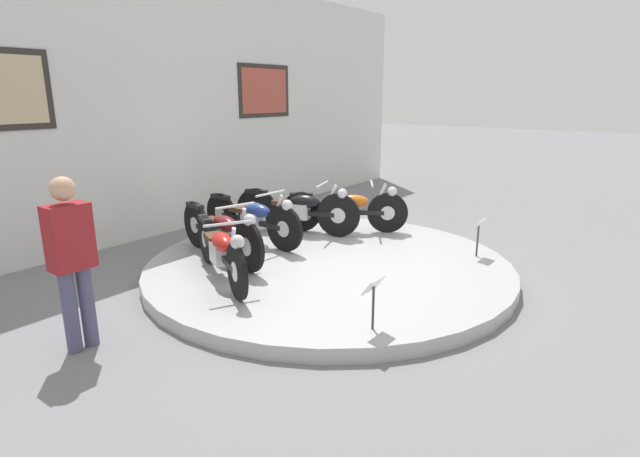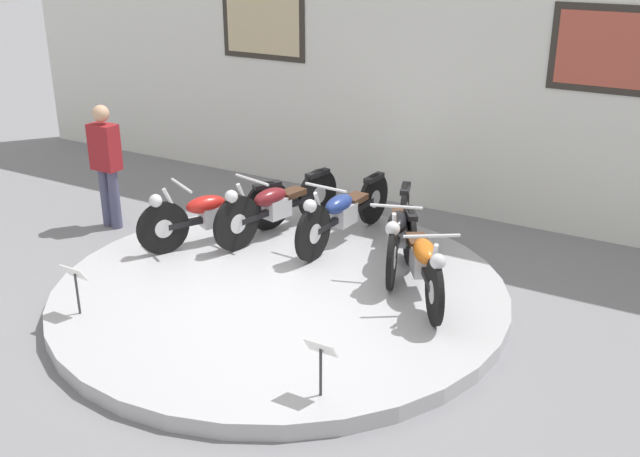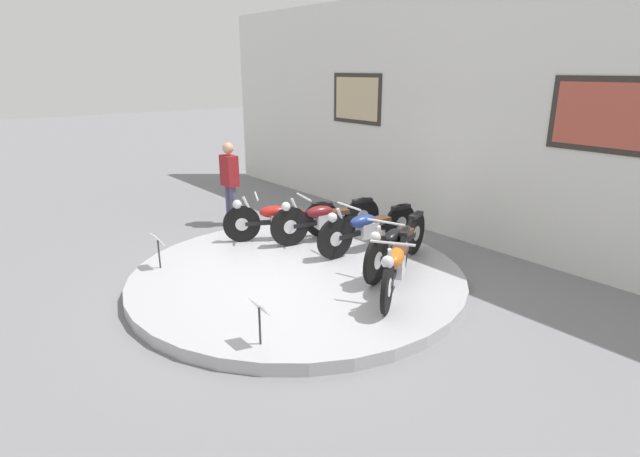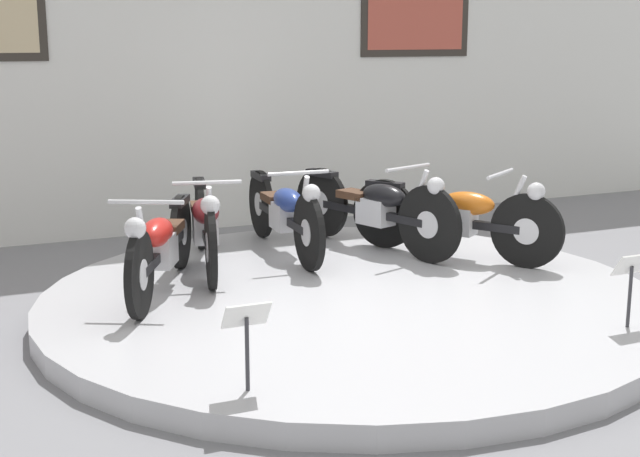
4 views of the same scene
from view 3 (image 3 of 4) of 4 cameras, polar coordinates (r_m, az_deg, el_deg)
The scene contains 11 objects.
ground_plane at distance 7.21m, azimuth -2.53°, elevation -6.03°, with size 60.00×60.00×0.00m, color slate.
display_platform at distance 7.17m, azimuth -2.54°, elevation -5.45°, with size 4.70×4.70×0.16m, color #ADADB2.
back_wall at distance 9.07m, azimuth 15.31°, elevation 12.16°, with size 14.00×0.22×4.22m.
motorcycle_red at distance 8.35m, azimuth -4.62°, elevation 1.23°, with size 0.94×1.78×0.78m.
motorcycle_maroon at distance 8.27m, azimuth 0.56°, elevation 1.23°, with size 0.61×1.97×0.80m.
motorcycle_blue at distance 7.84m, azimuth 5.43°, elevation 0.18°, with size 0.54×1.99×0.80m.
motorcycle_black at distance 7.17m, azimuth 8.70°, elevation -1.56°, with size 0.75×1.93×0.81m.
motorcycle_orange at distance 6.47m, azimuth 8.70°, elevation -3.89°, with size 1.15×1.68×0.79m.
info_placard_front_left at distance 7.48m, azimuth -18.02°, elevation -1.68°, with size 0.26×0.11×0.51m.
info_placard_front_centre at distance 5.23m, azimuth -6.96°, elevation -9.50°, with size 0.26×0.11×0.51m.
visitor_standing at distance 9.68m, azimuth -10.28°, elevation 5.54°, with size 0.36×0.22×1.60m.
Camera 3 is at (5.32, -3.89, 2.91)m, focal length 28.00 mm.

